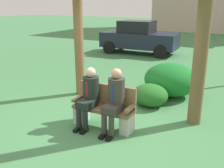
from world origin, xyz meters
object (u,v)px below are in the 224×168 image
object	(u,v)px
seated_man_right	(115,98)
shrub_mid_lawn	(150,95)
park_bench	(104,109)
parked_car_near	(139,37)
shrub_near_bench	(171,80)
seated_man_left	(89,94)

from	to	relation	value
seated_man_right	shrub_mid_lawn	bearing A→B (deg)	83.62
shrub_mid_lawn	seated_man_right	bearing A→B (deg)	-96.38
seated_man_right	shrub_mid_lawn	world-z (taller)	seated_man_right
park_bench	shrub_mid_lawn	xyz separation A→B (m)	(0.48, 1.55, -0.11)
park_bench	parked_car_near	size ratio (longest dim) A/B	0.34
park_bench	seated_man_right	xyz separation A→B (m)	(0.30, -0.12, 0.34)
seated_man_right	parked_car_near	bearing A→B (deg)	108.50
shrub_near_bench	shrub_mid_lawn	distance (m)	1.05
park_bench	seated_man_left	distance (m)	0.46
shrub_mid_lawn	parked_car_near	xyz separation A→B (m)	(-2.95, 6.60, 0.55)
shrub_near_bench	parked_car_near	bearing A→B (deg)	119.77
seated_man_right	parked_car_near	size ratio (longest dim) A/B	0.34
seated_man_right	shrub_mid_lawn	distance (m)	1.73
park_bench	shrub_mid_lawn	world-z (taller)	park_bench
seated_man_right	parked_car_near	xyz separation A→B (m)	(-2.77, 8.27, 0.10)
shrub_near_bench	parked_car_near	distance (m)	6.47
seated_man_left	seated_man_right	size ratio (longest dim) A/B	0.96
shrub_mid_lawn	parked_car_near	distance (m)	7.25
seated_man_left	shrub_near_bench	bearing A→B (deg)	68.63
shrub_near_bench	shrub_mid_lawn	bearing A→B (deg)	-104.35
park_bench	seated_man_left	xyz separation A→B (m)	(-0.30, -0.12, 0.32)
park_bench	seated_man_right	size ratio (longest dim) A/B	1.00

